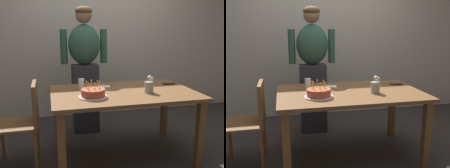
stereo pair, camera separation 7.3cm
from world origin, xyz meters
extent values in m
plane|color=#332D2B|center=(0.00, 0.00, 0.00)|extent=(10.00, 10.00, 0.00)
cube|color=beige|center=(0.00, 1.55, 1.30)|extent=(5.20, 0.10, 2.60)
cube|color=brown|center=(0.00, 0.00, 0.72)|extent=(1.50, 0.96, 0.03)
cube|color=brown|center=(-0.68, -0.41, 0.35)|extent=(0.07, 0.07, 0.70)
cube|color=brown|center=(0.68, -0.41, 0.35)|extent=(0.07, 0.07, 0.70)
cube|color=brown|center=(-0.68, 0.41, 0.35)|extent=(0.07, 0.07, 0.70)
cube|color=brown|center=(0.68, 0.41, 0.35)|extent=(0.07, 0.07, 0.70)
cylinder|color=white|center=(-0.35, -0.16, 0.75)|extent=(0.28, 0.28, 0.01)
cylinder|color=#B24C42|center=(-0.35, -0.16, 0.78)|extent=(0.23, 0.23, 0.07)
cylinder|color=#B75B33|center=(-0.35, -0.16, 0.82)|extent=(0.23, 0.23, 0.01)
cylinder|color=beige|center=(-0.35, -0.23, 0.86)|extent=(0.01, 0.01, 0.07)
sphere|color=#F9C64C|center=(-0.35, -0.23, 0.90)|extent=(0.01, 0.01, 0.01)
cylinder|color=beige|center=(-0.29, -0.19, 0.86)|extent=(0.01, 0.01, 0.07)
sphere|color=#F9C64C|center=(-0.29, -0.19, 0.90)|extent=(0.01, 0.01, 0.01)
cylinder|color=#EAB266|center=(-0.30, -0.13, 0.86)|extent=(0.01, 0.01, 0.07)
sphere|color=#F9C64C|center=(-0.30, -0.13, 0.90)|extent=(0.01, 0.01, 0.01)
cylinder|color=#93B7DB|center=(-0.36, -0.10, 0.86)|extent=(0.01, 0.01, 0.07)
sphere|color=#F9C64C|center=(-0.36, -0.10, 0.90)|extent=(0.01, 0.01, 0.01)
cylinder|color=#EAB266|center=(-0.41, -0.14, 0.86)|extent=(0.01, 0.01, 0.07)
sphere|color=#F9C64C|center=(-0.41, -0.14, 0.90)|extent=(0.01, 0.01, 0.01)
cylinder|color=pink|center=(-0.40, -0.20, 0.86)|extent=(0.01, 0.01, 0.07)
sphere|color=#F9C64C|center=(-0.40, -0.20, 0.90)|extent=(0.01, 0.01, 0.01)
cylinder|color=silver|center=(-0.42, 0.21, 0.80)|extent=(0.07, 0.07, 0.12)
cube|color=black|center=(0.62, 0.19, 0.74)|extent=(0.14, 0.07, 0.01)
cube|color=white|center=(-0.16, 0.24, 0.74)|extent=(0.15, 0.12, 0.01)
cylinder|color=#999E93|center=(0.24, -0.12, 0.80)|extent=(0.09, 0.09, 0.11)
sphere|color=silver|center=(0.26, -0.14, 0.89)|extent=(0.04, 0.04, 0.04)
sphere|color=silver|center=(0.23, -0.14, 0.90)|extent=(0.04, 0.04, 0.04)
cube|color=#33333D|center=(-0.29, 0.80, 0.46)|extent=(0.34, 0.23, 0.92)
ellipsoid|color=#2D5647|center=(-0.29, 0.80, 1.18)|extent=(0.41, 0.27, 0.52)
sphere|color=#936B51|center=(-0.29, 0.80, 1.55)|extent=(0.21, 0.21, 0.21)
ellipsoid|color=brown|center=(-0.29, 0.78, 1.60)|extent=(0.21, 0.21, 0.12)
cylinder|color=#2D5647|center=(-0.03, 0.83, 1.15)|extent=(0.09, 0.09, 0.44)
cylinder|color=#2D5647|center=(-0.55, 0.83, 1.15)|extent=(0.09, 0.09, 0.44)
cube|color=brown|center=(-1.09, 0.04, 0.46)|extent=(0.42, 0.42, 0.02)
cube|color=brown|center=(-0.90, 0.04, 0.67)|extent=(0.04, 0.40, 0.40)
cylinder|color=brown|center=(-1.27, 0.22, 0.23)|extent=(0.04, 0.04, 0.45)
cylinder|color=brown|center=(-0.91, 0.22, 0.23)|extent=(0.04, 0.04, 0.45)
cylinder|color=brown|center=(-0.91, -0.14, 0.23)|extent=(0.04, 0.04, 0.45)
camera|label=1|loc=(-0.75, -2.49, 1.40)|focal=40.76mm
camera|label=2|loc=(-0.68, -2.51, 1.40)|focal=40.76mm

